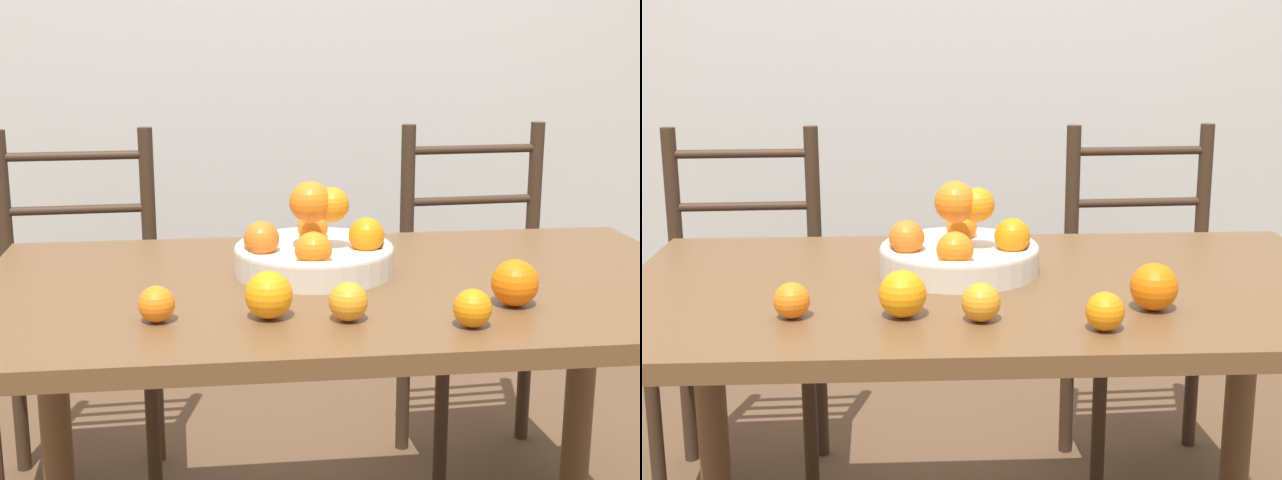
% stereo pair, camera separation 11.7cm
% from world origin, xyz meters
% --- Properties ---
extents(wall_back, '(8.00, 0.06, 2.60)m').
position_xyz_m(wall_back, '(0.00, 1.42, 1.30)').
color(wall_back, beige).
rests_on(wall_back, ground_plane).
extents(dining_table, '(1.41, 0.80, 0.76)m').
position_xyz_m(dining_table, '(0.00, 0.00, 0.64)').
color(dining_table, brown).
rests_on(dining_table, ground_plane).
extents(fruit_bowl, '(0.32, 0.32, 0.18)m').
position_xyz_m(fruit_bowl, '(-0.06, 0.07, 0.81)').
color(fruit_bowl, beige).
rests_on(fruit_bowl, dining_table).
extents(orange_loose_0, '(0.06, 0.06, 0.06)m').
position_xyz_m(orange_loose_0, '(-0.35, -0.20, 0.79)').
color(orange_loose_0, orange).
rests_on(orange_loose_0, dining_table).
extents(orange_loose_1, '(0.08, 0.08, 0.08)m').
position_xyz_m(orange_loose_1, '(0.26, -0.19, 0.80)').
color(orange_loose_1, orange).
rests_on(orange_loose_1, dining_table).
extents(orange_loose_2, '(0.07, 0.07, 0.07)m').
position_xyz_m(orange_loose_2, '(-0.04, -0.23, 0.79)').
color(orange_loose_2, orange).
rests_on(orange_loose_2, dining_table).
extents(orange_loose_3, '(0.08, 0.08, 0.08)m').
position_xyz_m(orange_loose_3, '(-0.17, -0.20, 0.80)').
color(orange_loose_3, orange).
rests_on(orange_loose_3, dining_table).
extents(orange_loose_4, '(0.06, 0.06, 0.06)m').
position_xyz_m(orange_loose_4, '(0.15, -0.29, 0.79)').
color(orange_loose_4, orange).
rests_on(orange_loose_4, dining_table).
extents(chair_left, '(0.43, 0.41, 0.97)m').
position_xyz_m(chair_left, '(-0.61, 0.68, 0.46)').
color(chair_left, '#382619').
rests_on(chair_left, ground_plane).
extents(chair_right, '(0.44, 0.42, 0.97)m').
position_xyz_m(chair_right, '(0.49, 0.68, 0.46)').
color(chair_right, '#382619').
rests_on(chair_right, ground_plane).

